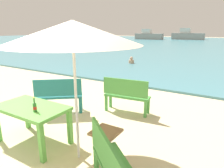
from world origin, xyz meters
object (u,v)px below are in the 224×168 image
object	(u,v)px
swimmer_person	(131,61)
boat_tanker	(64,37)
patio_umbrella	(73,33)
boat_barge	(187,35)
bench_green_right	(113,165)
beer_bottle_amber	(35,107)
bench_green_left	(126,94)
picnic_table_green	(31,112)
side_table_wood	(106,141)
boat_sailboat	(149,36)
bench_teal_center	(59,94)

from	to	relation	value
swimmer_person	boat_tanker	bearing A→B (deg)	141.75
patio_umbrella	boat_barge	world-z (taller)	boat_barge
bench_green_right	beer_bottle_amber	bearing A→B (deg)	170.45
patio_umbrella	bench_green_left	distance (m)	2.67
picnic_table_green	bench_green_left	size ratio (longest dim) A/B	1.14
patio_umbrella	side_table_wood	world-z (taller)	patio_umbrella
patio_umbrella	boat_barge	distance (m)	42.53
picnic_table_green	bench_green_right	bearing A→B (deg)	-11.65
beer_bottle_amber	boat_barge	xyz separation A→B (m)	(-5.77, 42.20, 0.05)
bench_green_left	boat_barge	distance (m)	40.36
beer_bottle_amber	side_table_wood	world-z (taller)	beer_bottle_amber
swimmer_person	beer_bottle_amber	bearing A→B (deg)	-74.39
boat_sailboat	bench_green_right	bearing A→B (deg)	-69.48
picnic_table_green	beer_bottle_amber	distance (m)	0.37
bench_green_left	boat_barge	xyz separation A→B (m)	(-6.38, 39.85, 0.36)
side_table_wood	boat_barge	bearing A→B (deg)	99.51
patio_umbrella	bench_green_left	world-z (taller)	patio_umbrella
beer_bottle_amber	swimmer_person	distance (m)	9.73
bench_teal_center	bench_green_left	size ratio (longest dim) A/B	0.95
bench_teal_center	swimmer_person	bearing A→B (deg)	102.22
beer_bottle_amber	bench_green_right	distance (m)	1.83
side_table_wood	bench_green_left	distance (m)	2.06
bench_green_left	boat_sailboat	size ratio (longest dim) A/B	0.21
picnic_table_green	side_table_wood	size ratio (longest dim) A/B	2.59
patio_umbrella	picnic_table_green	bearing A→B (deg)	-176.02
bench_green_left	bench_green_right	size ratio (longest dim) A/B	1.07
picnic_table_green	swimmer_person	xyz separation A→B (m)	(-2.33, 9.23, -0.41)
picnic_table_green	boat_barge	size ratio (longest dim) A/B	0.22
bench_green_right	boat_sailboat	distance (m)	41.94
picnic_table_green	swimmer_person	size ratio (longest dim) A/B	3.41
bench_green_left	patio_umbrella	bearing A→B (deg)	-85.16
picnic_table_green	bench_green_left	world-z (taller)	bench_green_left
boat_barge	picnic_table_green	bearing A→B (deg)	-82.57
patio_umbrella	bench_green_right	xyz separation A→B (m)	(0.99, -0.50, -1.58)
bench_green_left	swimmer_person	distance (m)	7.71
side_table_wood	bench_green_left	bearing A→B (deg)	107.69
boat_sailboat	side_table_wood	bearing A→B (deg)	-69.85
boat_tanker	bench_teal_center	bearing A→B (deg)	-46.27
bench_green_right	boat_tanker	world-z (taller)	boat_tanker
bench_green_right	boat_tanker	size ratio (longest dim) A/B	0.28
patio_umbrella	boat_sailboat	bearing A→B (deg)	109.47
side_table_wood	boat_sailboat	world-z (taller)	boat_sailboat
bench_green_right	side_table_wood	bearing A→B (deg)	128.20
beer_bottle_amber	bench_teal_center	size ratio (longest dim) A/B	0.23
swimmer_person	boat_sailboat	xyz separation A→B (m)	(-10.31, 29.63, 0.60)
picnic_table_green	boat_tanker	world-z (taller)	boat_tanker
bench_green_right	boat_sailboat	world-z (taller)	boat_sailboat
side_table_wood	bench_green_right	world-z (taller)	bench_green_right
bench_teal_center	beer_bottle_amber	bearing A→B (deg)	-57.95
patio_umbrella	bench_green_left	bearing A→B (deg)	94.84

